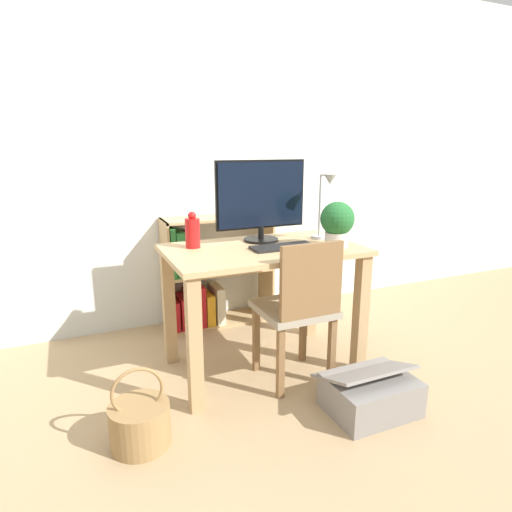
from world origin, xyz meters
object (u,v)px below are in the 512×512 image
at_px(desk_lamp, 325,200).
at_px(chair, 299,306).
at_px(bookshelf, 202,281).
at_px(vase, 193,232).
at_px(monitor, 261,198).
at_px(basket, 140,423).
at_px(storage_box, 370,393).
at_px(potted_plant, 337,222).
at_px(keyboard, 283,247).

height_order(desk_lamp, chair, desk_lamp).
bearing_deg(chair, bookshelf, 109.31).
xyz_separation_m(vase, chair, (0.48, -0.42, -0.38)).
bearing_deg(monitor, desk_lamp, -21.02).
relative_size(desk_lamp, basket, 1.06).
bearing_deg(chair, storage_box, -57.10).
bearing_deg(desk_lamp, potted_plant, -97.82).
bearing_deg(monitor, potted_plant, -42.39).
distance_m(bookshelf, storage_box, 1.50).
relative_size(bookshelf, basket, 2.14).
distance_m(keyboard, potted_plant, 0.35).
relative_size(potted_plant, bookshelf, 0.32).
xyz_separation_m(vase, potted_plant, (0.78, -0.31, 0.05)).
distance_m(monitor, desk_lamp, 0.39).
xyz_separation_m(keyboard, storage_box, (0.22, -0.58, -0.67)).
xyz_separation_m(desk_lamp, chair, (-0.32, -0.28, -0.54)).
distance_m(monitor, bookshelf, 0.93).
xyz_separation_m(desk_lamp, potted_plant, (-0.02, -0.17, -0.11)).
xyz_separation_m(monitor, keyboard, (0.04, -0.23, -0.26)).
xyz_separation_m(monitor, desk_lamp, (0.37, -0.14, -0.02)).
xyz_separation_m(chair, bookshelf, (-0.26, 1.02, -0.12)).
bearing_deg(potted_plant, storage_box, -100.65).
height_order(monitor, bookshelf, monitor).
height_order(basket, storage_box, basket).
distance_m(potted_plant, basket, 1.48).
bearing_deg(vase, chair, -41.03).
xyz_separation_m(keyboard, potted_plant, (0.31, -0.08, 0.14)).
height_order(bookshelf, basket, bookshelf).
xyz_separation_m(keyboard, chair, (0.01, -0.19, -0.30)).
height_order(vase, bookshelf, vase).
distance_m(basket, storage_box, 1.15).
bearing_deg(desk_lamp, chair, -139.22).
bearing_deg(desk_lamp, bookshelf, 128.36).
xyz_separation_m(monitor, basket, (-0.88, -0.60, -0.92)).
xyz_separation_m(bookshelf, storage_box, (0.47, -1.41, -0.25)).
relative_size(chair, storage_box, 1.91).
bearing_deg(potted_plant, vase, 158.35).
xyz_separation_m(keyboard, vase, (-0.47, 0.23, 0.09)).
bearing_deg(keyboard, storage_box, -69.68).
distance_m(vase, basket, 1.05).
bearing_deg(potted_plant, desk_lamp, 82.18).
height_order(potted_plant, storage_box, potted_plant).
distance_m(desk_lamp, chair, 0.69).
distance_m(keyboard, desk_lamp, 0.42).
distance_m(monitor, keyboard, 0.35).
distance_m(bookshelf, basket, 1.39).
relative_size(chair, bookshelf, 1.03).
bearing_deg(bookshelf, potted_plant, -58.40).
bearing_deg(basket, chair, 11.16).
relative_size(keyboard, storage_box, 0.84).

